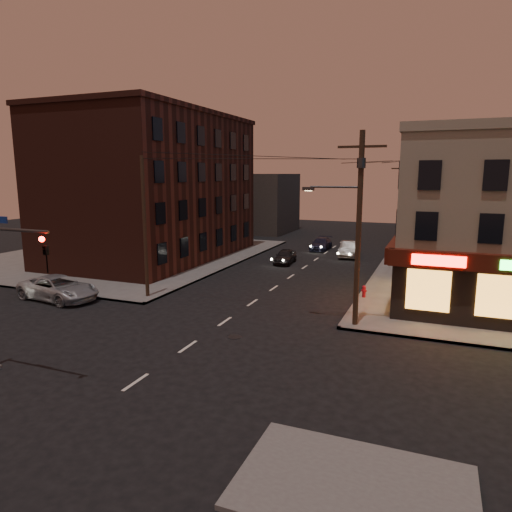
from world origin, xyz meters
The scene contains 14 objects.
ground centered at (0.00, 0.00, 0.00)m, with size 120.00×120.00×0.00m, color black.
sidewalk_nw centered at (-18.00, 19.00, 0.07)m, with size 24.00×28.00×0.15m, color #514F4C.
brick_apartment centered at (-14.50, 19.00, 6.65)m, with size 12.00×20.00×13.00m, color #421C15.
bg_building_ne_a centered at (14.00, 38.00, 3.50)m, with size 10.00×12.00×7.00m, color #3F3D3A.
bg_building_nw centered at (-13.00, 42.00, 4.00)m, with size 9.00×10.00×8.00m, color #3F3D3A.
bg_building_ne_b centered at (12.00, 52.00, 3.00)m, with size 8.00×8.00×6.00m, color #3F3D3A.
utility_pole_main centered at (6.68, 5.80, 5.76)m, with size 4.20×0.44×10.00m.
utility_pole_far centered at (6.80, 32.00, 4.65)m, with size 0.26×0.26×9.00m, color #382619.
utility_pole_west centered at (-6.80, 6.50, 4.65)m, with size 0.24×0.24×9.00m, color #382619.
suv_cross centered at (-11.86, 4.00, 0.78)m, with size 2.58×5.59×1.55m, color #9DA1A5.
sedan_near centered at (-2.12, 20.98, 0.64)m, with size 1.52×3.78×1.29m, color black.
sedan_mid centered at (2.64, 26.56, 0.75)m, with size 1.58×4.53×1.49m, color slate.
sedan_far centered at (-0.93, 29.59, 0.63)m, with size 1.76×4.34×1.26m, color black.
fire_hydrant centered at (6.40, 11.41, 0.57)m, with size 0.35×0.35×0.78m.
Camera 1 is at (10.57, -17.68, 8.03)m, focal length 32.00 mm.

